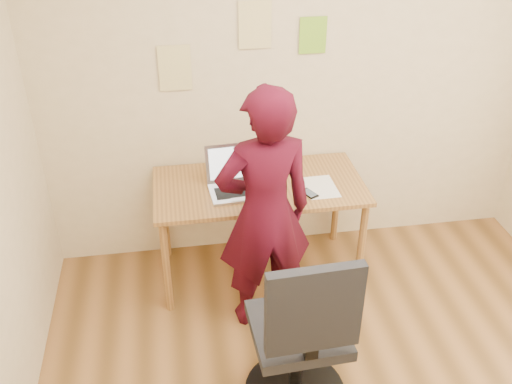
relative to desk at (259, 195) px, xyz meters
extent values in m
cube|color=beige|center=(0.31, 0.39, 0.70)|extent=(3.50, 0.04, 2.70)
cube|color=#A27237|center=(0.00, 0.00, 0.07)|extent=(1.40, 0.70, 0.03)
cylinder|color=#A27237|center=(-0.65, -0.30, -0.30)|extent=(0.05, 0.05, 0.71)
cylinder|color=#A27237|center=(0.65, -0.30, -0.30)|extent=(0.05, 0.05, 0.71)
cylinder|color=#A27237|center=(-0.65, 0.30, -0.30)|extent=(0.05, 0.05, 0.71)
cylinder|color=#A27237|center=(0.65, 0.30, -0.30)|extent=(0.05, 0.05, 0.71)
cube|color=#B7B7BE|center=(-0.15, -0.09, 0.10)|extent=(0.38, 0.28, 0.02)
cube|color=black|center=(-0.15, -0.09, 0.11)|extent=(0.31, 0.16, 0.00)
cube|color=#B7B7BE|center=(-0.16, 0.07, 0.23)|extent=(0.37, 0.10, 0.25)
cube|color=white|center=(-0.16, 0.07, 0.23)|extent=(0.33, 0.08, 0.20)
cube|color=white|center=(0.40, -0.10, 0.09)|extent=(0.21, 0.29, 0.00)
cube|color=black|center=(0.30, -0.17, 0.09)|extent=(0.11, 0.14, 0.01)
cube|color=#3F4C59|center=(0.30, -0.17, 0.10)|extent=(0.09, 0.11, 0.00)
cube|color=#E1D086|center=(-0.49, 0.36, 0.79)|extent=(0.21, 0.00, 0.30)
cube|color=#E1D086|center=(0.03, 0.36, 1.05)|extent=(0.21, 0.00, 0.30)
cube|color=#7EBE2A|center=(0.41, 0.36, 0.96)|extent=(0.18, 0.00, 0.24)
cube|color=black|center=(0.03, -1.11, -0.15)|extent=(0.50, 0.50, 0.07)
cube|color=black|center=(0.04, -1.34, 0.20)|extent=(0.46, 0.08, 0.48)
cube|color=black|center=(0.04, -1.33, -0.04)|extent=(0.07, 0.05, 0.13)
cylinder|color=black|center=(0.03, -1.11, -0.41)|extent=(0.07, 0.07, 0.48)
imported|color=#3E0816|center=(-0.04, -0.45, 0.16)|extent=(0.63, 0.45, 1.62)
camera|label=1|loc=(-0.53, -3.21, 2.04)|focal=40.00mm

